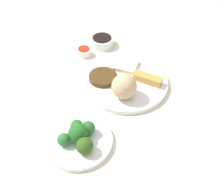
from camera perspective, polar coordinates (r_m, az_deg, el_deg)
tabletop at (r=1.03m, az=1.62°, el=1.37°), size 2.20×2.20×0.02m
main_plate at (r=1.00m, az=2.63°, el=1.50°), size 0.30×0.30×0.02m
rice_scoop at (r=0.91m, az=2.45°, el=0.59°), size 0.08×0.08×0.08m
spring_roll at (r=0.99m, az=7.16°, el=2.13°), size 0.10×0.07×0.03m
crab_rangoon_wonton at (r=1.05m, az=2.89°, el=4.89°), size 0.10×0.10×0.01m
stir_fry_heap at (r=1.00m, az=-1.81°, el=2.47°), size 0.10×0.10×0.02m
broccoli_plate at (r=0.84m, az=-6.70°, el=-10.17°), size 0.20×0.20×0.01m
broccoli_floret_0 at (r=0.81m, az=-6.81°, el=-8.62°), size 0.06×0.06×0.06m
broccoli_floret_1 at (r=0.79m, az=-5.49°, el=-11.13°), size 0.05×0.05×0.05m
broccoli_floret_2 at (r=0.82m, az=-4.83°, el=-7.71°), size 0.04×0.04×0.04m
broccoli_floret_3 at (r=0.81m, az=-9.61°, el=-9.82°), size 0.04×0.04×0.04m
broccoli_floret_5 at (r=0.84m, az=-7.07°, el=-7.16°), size 0.04×0.04×0.04m
soy_sauce_bowl at (r=1.19m, az=-2.01°, el=9.55°), size 0.09×0.09×0.03m
soy_sauce_bowl_liquid at (r=1.18m, az=-2.03°, el=10.30°), size 0.08×0.08×0.00m
sauce_ramekin_sweet_and_sour at (r=1.14m, az=-5.64°, el=7.46°), size 0.05×0.05×0.03m
sauce_ramekin_sweet_and_sour_liquid at (r=1.13m, az=-5.69°, el=8.11°), size 0.04×0.04×0.00m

